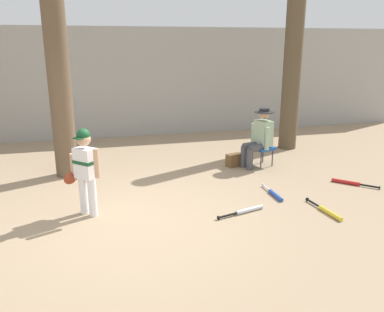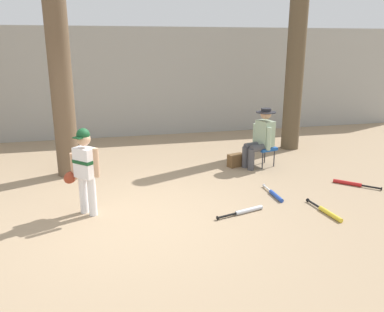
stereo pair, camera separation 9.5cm
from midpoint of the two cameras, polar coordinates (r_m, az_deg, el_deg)
name	(u,v)px [view 1 (the left image)]	position (r m, az deg, el deg)	size (l,w,h in m)	color
ground_plane	(136,222)	(5.74, -8.58, -9.44)	(60.00, 60.00, 0.00)	#9E8466
concrete_back_wall	(109,83)	(10.83, -12.21, 10.32)	(18.00, 0.36, 2.87)	#9E9E99
tree_near_player	(55,36)	(7.61, -19.62, 16.12)	(0.58, 0.58, 5.74)	brown
tree_behind_spectator	(292,68)	(9.56, 14.06, 12.29)	(0.57, 0.57, 4.36)	brown
young_ballplayer	(85,167)	(5.86, -15.79, -1.51)	(0.57, 0.45, 1.31)	white
folding_stool	(262,148)	(8.22, 9.87, 1.09)	(0.49, 0.49, 0.41)	#194C9E
seated_spectator	(259,136)	(8.09, 9.43, 2.89)	(0.68, 0.54, 1.20)	#47474C
handbag_beside_stool	(235,160)	(8.15, 5.87, -0.59)	(0.34, 0.18, 0.26)	brown
bat_yellow_trainer	(327,211)	(6.24, 18.66, -7.64)	(0.14, 0.82, 0.07)	yellow
bat_aluminum_silver	(246,211)	(6.00, 7.39, -7.88)	(0.80, 0.28, 0.07)	#B7BCC6
bat_blue_youth	(274,194)	(6.70, 11.44, -5.45)	(0.07, 0.73, 0.07)	#2347AD
bat_red_barrel	(349,183)	(7.62, 21.56, -3.63)	(0.62, 0.62, 0.07)	red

